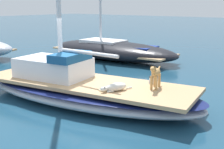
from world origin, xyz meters
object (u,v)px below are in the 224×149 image
object	(u,v)px
sailboat_main	(86,92)
dog_white	(115,87)
moored_boat_starboard_side	(112,50)
coiled_rope	(105,90)
dog_tan	(155,74)
deck_winch	(151,80)

from	to	relation	value
sailboat_main	dog_white	size ratio (longest dim) A/B	8.36
sailboat_main	moored_boat_starboard_side	bearing A→B (deg)	31.03
coiled_rope	moored_boat_starboard_side	world-z (taller)	moored_boat_starboard_side
dog_white	coiled_rope	size ratio (longest dim) A/B	2.78
dog_tan	deck_winch	distance (m)	0.64
sailboat_main	moored_boat_starboard_side	distance (m)	7.26
coiled_rope	moored_boat_starboard_side	distance (m)	8.19
dog_tan	dog_white	bearing A→B (deg)	139.33
dog_white	deck_winch	bearing A→B (deg)	-16.29
deck_winch	sailboat_main	bearing A→B (deg)	120.17
dog_tan	coiled_rope	xyz separation A→B (m)	(-0.97, 0.98, -0.40)
dog_tan	coiled_rope	distance (m)	1.43
dog_tan	dog_white	world-z (taller)	dog_tan
dog_tan	moored_boat_starboard_side	xyz separation A→B (m)	(5.66, 5.79, -0.56)
coiled_rope	dog_tan	bearing A→B (deg)	-45.38
deck_winch	coiled_rope	xyz separation A→B (m)	(-1.39, 0.63, -0.08)
dog_white	coiled_rope	world-z (taller)	dog_white
deck_winch	dog_tan	bearing A→B (deg)	-140.22
dog_white	coiled_rope	distance (m)	0.30
deck_winch	moored_boat_starboard_side	distance (m)	7.55
deck_winch	dog_white	bearing A→B (deg)	163.71
dog_white	moored_boat_starboard_side	distance (m)	8.25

